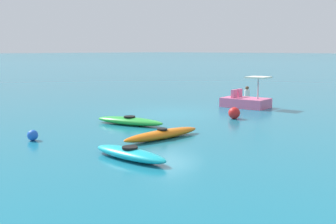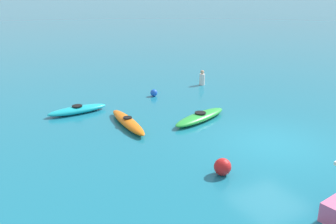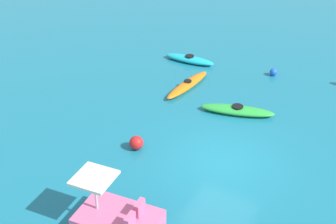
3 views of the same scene
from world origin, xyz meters
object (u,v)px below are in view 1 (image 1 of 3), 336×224
object	(u,v)px
kayak_orange	(162,134)
pedal_boat_pink	(246,101)
buoy_blue	(33,135)
person_by_kayaks	(247,94)
kayak_cyan	(130,154)
kayak_green	(130,121)
buoy_red	(234,113)

from	to	relation	value
kayak_orange	pedal_boat_pink	distance (m)	9.25
buoy_blue	kayak_orange	bearing A→B (deg)	137.71
buoy_blue	person_by_kayaks	xyz separation A→B (m)	(-14.77, -1.18, 0.20)
kayak_cyan	person_by_kayaks	bearing A→B (deg)	-158.76
kayak_green	person_by_kayaks	distance (m)	10.55
kayak_cyan	pedal_boat_pink	bearing A→B (deg)	-161.66
kayak_green	pedal_boat_pink	xyz separation A→B (m)	(-7.89, 0.41, 0.17)
pedal_boat_pink	buoy_blue	distance (m)	12.20
kayak_green	kayak_orange	world-z (taller)	same
kayak_orange	kayak_green	bearing A→B (deg)	-109.05
kayak_orange	pedal_boat_pink	world-z (taller)	pedal_boat_pink
kayak_cyan	pedal_boat_pink	distance (m)	12.11
kayak_cyan	buoy_blue	world-z (taller)	same
kayak_cyan	kayak_orange	xyz separation A→B (m)	(-2.59, -1.30, -0.00)
person_by_kayaks	pedal_boat_pink	bearing A→B (deg)	32.78
buoy_blue	person_by_kayaks	bearing A→B (deg)	-175.43
kayak_orange	person_by_kayaks	size ratio (longest dim) A/B	3.79
pedal_boat_pink	kayak_cyan	bearing A→B (deg)	18.34
buoy_red	person_by_kayaks	distance (m)	7.09
kayak_orange	person_by_kayaks	distance (m)	12.22
pedal_boat_pink	buoy_red	distance (m)	4.03
kayak_green	kayak_cyan	bearing A→B (deg)	49.51
buoy_red	kayak_cyan	bearing A→B (deg)	14.32
kayak_cyan	kayak_orange	bearing A→B (deg)	-153.40
pedal_boat_pink	person_by_kayaks	distance (m)	3.07
kayak_cyan	pedal_boat_pink	xyz separation A→B (m)	(-11.49, -3.81, 0.17)
kayak_cyan	person_by_kayaks	size ratio (longest dim) A/B	3.13
kayak_orange	pedal_boat_pink	size ratio (longest dim) A/B	1.29
kayak_green	buoy_blue	world-z (taller)	same
kayak_orange	buoy_blue	world-z (taller)	same
pedal_boat_pink	buoy_red	world-z (taller)	pedal_boat_pink
kayak_cyan	buoy_blue	bearing A→B (deg)	-80.79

